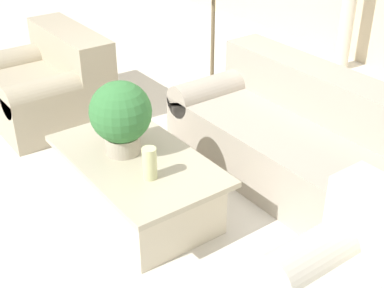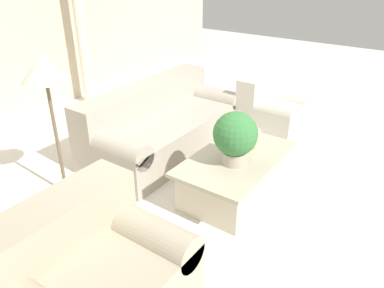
{
  "view_description": "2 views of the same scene",
  "coord_description": "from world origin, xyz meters",
  "px_view_note": "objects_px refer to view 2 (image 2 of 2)",
  "views": [
    {
      "loc": [
        2.85,
        -2.09,
        2.35
      ],
      "look_at": [
        0.27,
        -0.19,
        0.52
      ],
      "focal_mm": 50.0,
      "sensor_mm": 36.0,
      "label": 1
    },
    {
      "loc": [
        -2.86,
        -2.06,
        2.27
      ],
      "look_at": [
        -0.03,
        -0.06,
        0.5
      ],
      "focal_mm": 35.0,
      "sensor_mm": 36.0,
      "label": 2
    }
  ],
  "objects_px": {
    "potted_plant": "(235,136)",
    "loveseat": "(89,273)",
    "armchair": "(271,109)",
    "floor_lamp": "(45,75)",
    "sofa_long": "(162,124)",
    "coffee_table": "(235,175)"
  },
  "relations": [
    {
      "from": "potted_plant",
      "to": "loveseat",
      "type": "bearing_deg",
      "value": 174.93
    },
    {
      "from": "armchair",
      "to": "floor_lamp",
      "type": "bearing_deg",
      "value": 157.93
    },
    {
      "from": "sofa_long",
      "to": "loveseat",
      "type": "bearing_deg",
      "value": -152.28
    },
    {
      "from": "sofa_long",
      "to": "floor_lamp",
      "type": "relative_size",
      "value": 1.47
    },
    {
      "from": "floor_lamp",
      "to": "potted_plant",
      "type": "bearing_deg",
      "value": -59.12
    },
    {
      "from": "armchair",
      "to": "loveseat",
      "type": "bearing_deg",
      "value": -175.73
    },
    {
      "from": "sofa_long",
      "to": "loveseat",
      "type": "relative_size",
      "value": 1.85
    },
    {
      "from": "potted_plant",
      "to": "floor_lamp",
      "type": "bearing_deg",
      "value": 120.88
    },
    {
      "from": "potted_plant",
      "to": "floor_lamp",
      "type": "height_order",
      "value": "floor_lamp"
    },
    {
      "from": "sofa_long",
      "to": "potted_plant",
      "type": "bearing_deg",
      "value": -111.03
    },
    {
      "from": "loveseat",
      "to": "armchair",
      "type": "xyz_separation_m",
      "value": [
        3.49,
        0.26,
        -0.0
      ]
    },
    {
      "from": "coffee_table",
      "to": "armchair",
      "type": "relative_size",
      "value": 1.68
    },
    {
      "from": "sofa_long",
      "to": "potted_plant",
      "type": "distance_m",
      "value": 1.47
    },
    {
      "from": "sofa_long",
      "to": "floor_lamp",
      "type": "height_order",
      "value": "floor_lamp"
    },
    {
      "from": "coffee_table",
      "to": "potted_plant",
      "type": "height_order",
      "value": "potted_plant"
    },
    {
      "from": "sofa_long",
      "to": "loveseat",
      "type": "xyz_separation_m",
      "value": [
        -2.21,
        -1.16,
        0.01
      ]
    },
    {
      "from": "loveseat",
      "to": "coffee_table",
      "type": "bearing_deg",
      "value": -3.72
    },
    {
      "from": "coffee_table",
      "to": "floor_lamp",
      "type": "bearing_deg",
      "value": 124.69
    },
    {
      "from": "armchair",
      "to": "coffee_table",
      "type": "bearing_deg",
      "value": -167.16
    },
    {
      "from": "loveseat",
      "to": "floor_lamp",
      "type": "distance_m",
      "value": 1.83
    },
    {
      "from": "loveseat",
      "to": "potted_plant",
      "type": "relative_size",
      "value": 2.24
    },
    {
      "from": "floor_lamp",
      "to": "armchair",
      "type": "bearing_deg",
      "value": -22.07
    }
  ]
}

